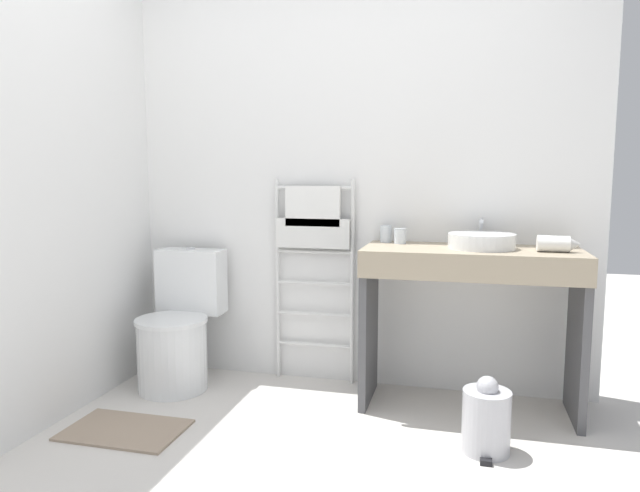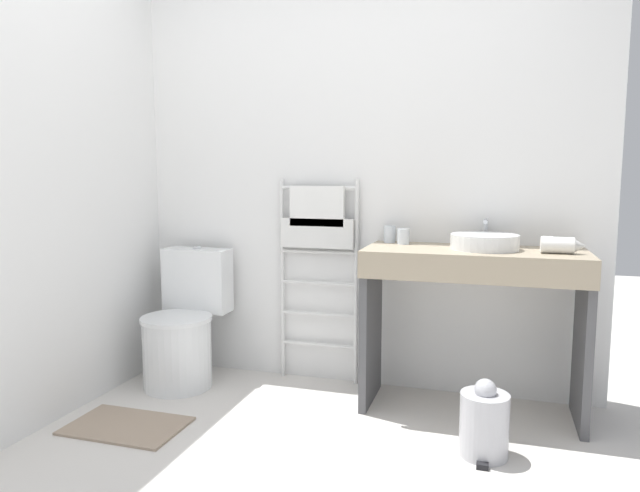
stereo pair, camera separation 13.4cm
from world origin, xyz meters
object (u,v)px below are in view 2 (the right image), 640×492
cup_near_edge (403,236)px  hair_dryer (559,245)px  sink_basin (485,241)px  towel_radiator (318,238)px  cup_near_wall (390,234)px  toilet (183,331)px  trash_bin (484,423)px

cup_near_edge → hair_dryer: bearing=-11.2°
sink_basin → cup_near_edge: cup_near_edge is taller
cup_near_edge → hair_dryer: 0.79m
towel_radiator → cup_near_edge: 0.52m
cup_near_wall → hair_dryer: 0.88m
towel_radiator → cup_near_edge: (0.51, -0.07, 0.03)m
toilet → towel_radiator: 0.96m
sink_basin → cup_near_edge: size_ratio=4.02×
cup_near_wall → cup_near_edge: bearing=-30.8°
towel_radiator → trash_bin: towel_radiator is taller
trash_bin → toilet: bearing=166.6°
cup_near_wall → cup_near_edge: (0.08, -0.05, -0.00)m
hair_dryer → cup_near_edge: bearing=168.8°
sink_basin → cup_near_wall: 0.54m
toilet → cup_near_edge: size_ratio=9.44×
toilet → cup_near_wall: cup_near_wall is taller
towel_radiator → cup_near_wall: bearing=-2.5°
cup_near_wall → sink_basin: bearing=-17.4°
toilet → sink_basin: sink_basin is taller
toilet → cup_near_wall: (1.17, 0.24, 0.58)m
sink_basin → trash_bin: (0.03, -0.49, -0.74)m
cup_near_edge → trash_bin: cup_near_edge is taller
toilet → sink_basin: bearing=2.8°
cup_near_wall → trash_bin: (0.54, -0.65, -0.75)m
towel_radiator → trash_bin: size_ratio=3.45×
cup_near_edge → trash_bin: bearing=-52.7°
trash_bin → towel_radiator: bearing=145.3°
hair_dryer → trash_bin: size_ratio=0.58×
hair_dryer → trash_bin: (-0.31, -0.45, -0.74)m
towel_radiator → hair_dryer: bearing=-9.8°
toilet → trash_bin: toilet is taller
towel_radiator → hair_dryer: size_ratio=5.99×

